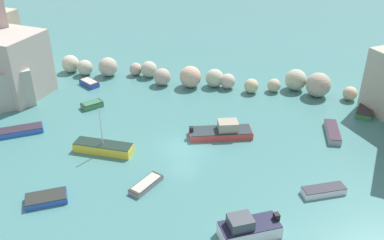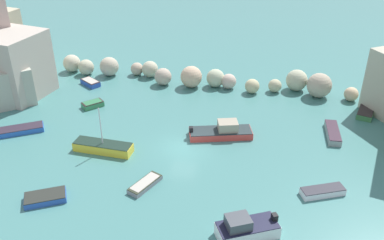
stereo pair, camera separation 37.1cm
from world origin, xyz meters
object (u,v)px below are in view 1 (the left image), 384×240
moored_boat_4 (92,105)px  moored_boat_0 (248,228)px  moored_boat_1 (103,147)px  moored_boat_3 (146,184)px  moored_boat_2 (324,191)px  moored_boat_6 (332,132)px  moored_boat_8 (19,131)px  moored_boat_11 (89,83)px  moored_boat_5 (222,131)px  moored_boat_10 (366,109)px  moored_boat_9 (46,199)px

moored_boat_4 → moored_boat_0: bearing=-88.6°
moored_boat_1 → moored_boat_3: 6.64m
moored_boat_2 → moored_boat_6: moored_boat_6 is taller
moored_boat_8 → moored_boat_11: (1.83, 11.82, 0.05)m
moored_boat_0 → moored_boat_8: size_ratio=1.02×
moored_boat_2 → moored_boat_4: size_ratio=1.46×
moored_boat_0 → moored_boat_5: bearing=-101.9°
moored_boat_10 → moored_boat_11: size_ratio=1.59×
moored_boat_3 → moored_boat_9: (-6.83, -3.37, 0.04)m
moored_boat_8 → moored_boat_9: moored_boat_8 is taller
moored_boat_5 → moored_boat_9: bearing=-150.5°
moored_boat_2 → moored_boat_8: size_ratio=0.80×
moored_boat_3 → moored_boat_5: 10.12m
moored_boat_3 → moored_boat_6: size_ratio=0.79×
moored_boat_5 → moored_boat_4: bearing=151.5°
moored_boat_3 → moored_boat_4: 15.48m
moored_boat_8 → moored_boat_3: bearing=127.3°
moored_boat_3 → moored_boat_9: 7.62m
moored_boat_10 → moored_boat_8: bearing=124.2°
moored_boat_6 → moored_boat_8: 30.19m
moored_boat_11 → moored_boat_1: bearing=-28.2°
moored_boat_2 → moored_boat_10: 15.80m
moored_boat_10 → moored_boat_11: 31.40m
moored_boat_2 → moored_boat_8: bearing=-31.7°
moored_boat_2 → moored_boat_3: size_ratio=1.09×
moored_boat_1 → moored_boat_3: size_ratio=1.63×
moored_boat_0 → moored_boat_1: size_ratio=0.84×
moored_boat_3 → moored_boat_4: bearing=-117.7°
moored_boat_1 → moored_boat_11: 15.01m
moored_boat_2 → moored_boat_11: bearing=-54.9°
moored_boat_4 → moored_boat_5: size_ratio=0.39×
moored_boat_6 → moored_boat_9: size_ratio=1.21×
moored_boat_4 → moored_boat_9: bearing=-126.9°
moored_boat_5 → moored_boat_6: bearing=-3.6°
moored_boat_2 → moored_boat_3: bearing=-16.4°
moored_boat_5 → moored_boat_6: 10.63m
moored_boat_0 → moored_boat_3: 9.21m
moored_boat_0 → moored_boat_5: (-3.79, 12.60, -0.15)m
moored_boat_4 → moored_boat_6: moored_boat_6 is taller
moored_boat_0 → moored_boat_4: (-18.44, 15.44, -0.37)m
moored_boat_1 → moored_boat_8: (-9.23, 1.24, -0.17)m
moored_boat_8 → moored_boat_11: size_ratio=1.58×
moored_boat_0 → moored_boat_6: (6.52, 15.17, -0.36)m
moored_boat_5 → moored_boat_8: size_ratio=1.40×
moored_boat_1 → moored_boat_9: size_ratio=1.56×
moored_boat_3 → moored_boat_8: 15.45m
moored_boat_11 → moored_boat_10: bearing=32.6°
moored_boat_3 → moored_boat_4: (-9.99, 11.82, 0.08)m
moored_boat_1 → moored_boat_8: 9.32m
moored_boat_2 → moored_boat_3: (-13.73, -2.22, -0.05)m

